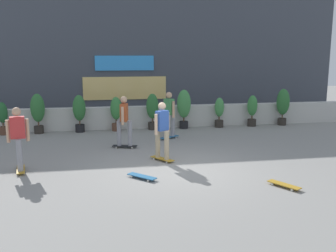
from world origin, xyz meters
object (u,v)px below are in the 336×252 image
object	(u,v)px
potted_plant_2	(79,111)
potted_plant_0	(3,117)
potted_plant_5	(184,106)
potted_plant_3	(116,112)
potted_plant_8	(283,104)
potted_plant_7	(252,109)
skater_by_wall_left	(18,137)
skateboard_aside	(284,185)
skater_far_right	(124,120)
potted_plant_1	(38,110)
skater_far_left	(162,129)
skater_by_wall_right	(169,113)
potted_plant_4	(152,109)
skateboard_near_camera	(142,176)
potted_plant_6	(219,111)

from	to	relation	value
potted_plant_2	potted_plant_0	bearing A→B (deg)	180.00
potted_plant_5	potted_plant_3	bearing A→B (deg)	180.00
potted_plant_3	potted_plant_8	xyz separation A→B (m)	(7.11, 0.00, 0.15)
potted_plant_3	potted_plant_7	size ratio (longest dim) A/B	1.04
potted_plant_7	potted_plant_2	bearing A→B (deg)	-180.00
potted_plant_5	skater_by_wall_left	xyz separation A→B (m)	(-5.46, -5.02, 0.00)
potted_plant_7	skater_by_wall_left	bearing A→B (deg)	-149.21
skateboard_aside	skater_far_right	bearing A→B (deg)	127.39
potted_plant_1	skater_far_left	world-z (taller)	skater_far_left
skateboard_aside	skater_far_left	bearing A→B (deg)	132.00
skater_far_right	skateboard_aside	distance (m)	5.62
potted_plant_1	skater_by_wall_right	xyz separation A→B (m)	(4.79, -1.82, 0.04)
potted_plant_2	skateboard_aside	world-z (taller)	potted_plant_2
potted_plant_4	potted_plant_7	size ratio (longest dim) A/B	1.11
potted_plant_0	skater_far_left	xyz separation A→B (m)	(5.37, -4.64, 0.27)
potted_plant_0	potted_plant_7	distance (m)	9.99
potted_plant_4	skater_far_left	world-z (taller)	skater_far_left
potted_plant_1	skater_far_right	world-z (taller)	skater_far_right
skateboard_near_camera	skater_by_wall_left	bearing A→B (deg)	159.89
skateboard_near_camera	potted_plant_7	bearing A→B (deg)	48.82
potted_plant_0	skateboard_aside	distance (m)	10.70
potted_plant_0	potted_plant_2	xyz separation A→B (m)	(2.84, -0.00, 0.17)
potted_plant_7	skateboard_near_camera	size ratio (longest dim) A/B	1.84
potted_plant_5	skateboard_near_camera	xyz separation A→B (m)	(-2.40, -6.14, -0.88)
potted_plant_8	skater_far_left	bearing A→B (deg)	-142.29
potted_plant_5	potted_plant_6	distance (m)	1.54
skater_far_left	potted_plant_3	bearing A→B (deg)	103.35
potted_plant_6	skater_far_right	world-z (taller)	skater_far_right
potted_plant_1	potted_plant_7	distance (m)	8.70
potted_plant_4	potted_plant_5	world-z (taller)	potted_plant_5
potted_plant_0	skateboard_aside	size ratio (longest dim) A/B	1.57
skater_by_wall_left	skateboard_aside	bearing A→B (deg)	-20.32
potted_plant_3	potted_plant_4	size ratio (longest dim) A/B	0.93
skater_far_right	skater_far_left	xyz separation A→B (m)	(0.96, -1.73, 0.00)
potted_plant_3	skater_by_wall_right	distance (m)	2.57
potted_plant_8	skater_far_left	size ratio (longest dim) A/B	0.92
skater_far_right	potted_plant_2	bearing A→B (deg)	118.31
potted_plant_1	potted_plant_4	world-z (taller)	potted_plant_1
potted_plant_4	potted_plant_6	xyz separation A→B (m)	(2.82, 0.00, -0.17)
potted_plant_3	skateboard_aside	world-z (taller)	potted_plant_3
potted_plant_3	skateboard_aside	bearing A→B (deg)	-64.37
potted_plant_2	potted_plant_5	world-z (taller)	potted_plant_5
potted_plant_8	skater_far_right	xyz separation A→B (m)	(-6.97, -2.91, 0.02)
potted_plant_2	potted_plant_4	xyz separation A→B (m)	(2.88, 0.00, -0.00)
potted_plant_1	potted_plant_8	distance (m)	10.09
potted_plant_7	skater_by_wall_right	bearing A→B (deg)	-155.08
skater_far_right	skateboard_near_camera	distance (m)	3.35
potted_plant_3	skater_far_right	distance (m)	2.92
skateboard_aside	skateboard_near_camera	bearing A→B (deg)	159.48
potted_plant_2	skater_far_left	xyz separation A→B (m)	(2.53, -4.64, 0.10)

